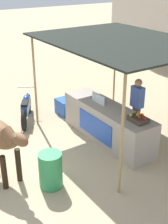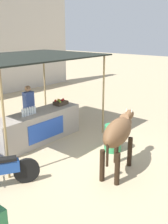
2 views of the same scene
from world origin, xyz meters
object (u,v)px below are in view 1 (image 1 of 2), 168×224
at_px(vendor_behind_counter, 137,108).
at_px(motorcycle_parked, 26,107).
at_px(fruit_crate, 138,118).
at_px(cooler_box, 65,107).
at_px(stall_counter, 107,123).
at_px(water_barrel, 50,170).

distance_m(vendor_behind_counter, motorcycle_parked, 3.31).
relative_size(fruit_crate, cooler_box, 0.73).
relative_size(fruit_crate, vendor_behind_counter, 0.27).
relative_size(fruit_crate, motorcycle_parked, 0.28).
relative_size(vendor_behind_counter, cooler_box, 2.75).
distance_m(fruit_crate, vendor_behind_counter, 1.07).
relative_size(stall_counter, vendor_behind_counter, 1.82).
distance_m(fruit_crate, water_barrel, 2.36).
bearing_deg(motorcycle_parked, vendor_behind_counter, 38.89).
bearing_deg(stall_counter, water_barrel, -67.10).
distance_m(stall_counter, fruit_crate, 1.21).
bearing_deg(fruit_crate, stall_counter, -176.69).
relative_size(cooler_box, water_barrel, 0.76).
bearing_deg(cooler_box, water_barrel, -35.38).
distance_m(stall_counter, water_barrel, 2.39).
distance_m(stall_counter, cooler_box, 2.05).
relative_size(stall_counter, cooler_box, 5.00).
bearing_deg(stall_counter, motorcycle_parked, -150.07).
height_order(fruit_crate, cooler_box, fruit_crate).
xyz_separation_m(vendor_behind_counter, water_barrel, (0.65, -2.95, -0.46)).
bearing_deg(water_barrel, vendor_behind_counter, 102.35).
xyz_separation_m(vendor_behind_counter, cooler_box, (-2.31, -0.85, -0.61)).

